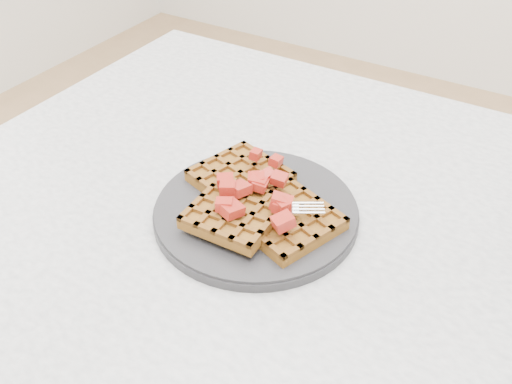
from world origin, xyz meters
The scene contains 5 objects.
table centered at (0.00, 0.00, 0.64)m, with size 1.20×0.80×0.75m.
plate centered at (-0.14, -0.04, 0.76)m, with size 0.26×0.26×0.02m, color #252427.
waffles centered at (-0.13, -0.04, 0.78)m, with size 0.23×0.19×0.03m.
strawberry_pile centered at (-0.14, -0.04, 0.80)m, with size 0.15×0.15×0.02m, color #8A0700, non-canonical shape.
fork centered at (-0.11, -0.06, 0.77)m, with size 0.02×0.18×0.02m, color silver, non-canonical shape.
Camera 1 is at (0.15, -0.51, 1.23)m, focal length 40.00 mm.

